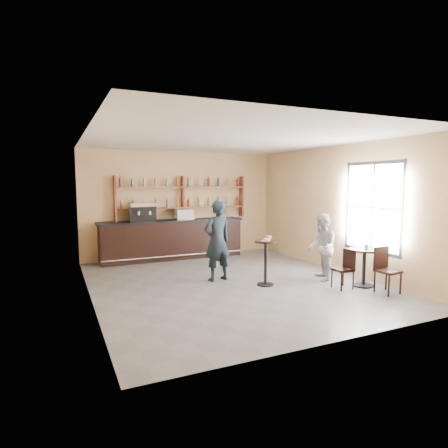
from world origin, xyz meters
name	(u,v)px	position (x,y,z in m)	size (l,w,h in m)	color
floor	(231,283)	(0.00, 0.00, 0.00)	(7.00, 7.00, 0.00)	slate
ceiling	(231,139)	(0.00, 0.00, 3.20)	(7.00, 7.00, 0.00)	white
wall_back	(182,204)	(0.00, 3.50, 1.60)	(7.00, 7.00, 0.00)	tan
wall_front	(340,231)	(0.00, -3.50, 1.60)	(7.00, 7.00, 0.00)	tan
wall_left	(88,218)	(-3.00, 0.00, 1.60)	(7.00, 7.00, 0.00)	tan
wall_right	(336,209)	(3.00, 0.00, 1.60)	(7.00, 7.00, 0.00)	tan
window_pane	(373,207)	(2.99, -1.20, 1.70)	(2.00, 2.00, 0.00)	white
window_frame	(373,207)	(2.99, -1.20, 1.70)	(0.04, 1.70, 2.10)	black
shelf_unit	(183,197)	(0.00, 3.37, 1.81)	(4.00, 0.26, 1.40)	brown
liquor_bottles	(183,192)	(0.00, 3.37, 1.98)	(3.68, 0.10, 1.00)	#8C5919
bar_counter	(172,239)	(-0.41, 3.15, 0.58)	(4.29, 0.84, 1.16)	black
espresso_machine	(143,212)	(-1.28, 3.15, 1.42)	(0.74, 0.47, 0.53)	black
pastry_case	(184,214)	(-0.05, 3.15, 1.31)	(0.51, 0.41, 0.30)	silver
pedestal_table	(266,263)	(0.61, -0.51, 0.50)	(0.48, 0.48, 1.00)	black
napkin	(266,241)	(0.61, -0.51, 1.00)	(0.17, 0.17, 0.00)	white
donut	(266,239)	(0.62, -0.52, 1.02)	(0.14, 0.14, 0.05)	#BE7145
cup_pedestal	(269,238)	(0.75, -0.41, 1.04)	(0.11, 0.11, 0.09)	white
man_main	(217,241)	(-0.19, 0.31, 0.93)	(0.68, 0.45, 1.87)	black
cafe_table	(364,268)	(2.52, -1.47, 0.41)	(0.65, 0.65, 0.83)	black
cup_cafe	(367,247)	(2.57, -1.47, 0.87)	(0.10, 0.10, 0.09)	white
chair_west	(343,269)	(1.97, -1.42, 0.42)	(0.37, 0.37, 0.85)	black
chair_south	(388,271)	(2.57, -2.07, 0.47)	(0.41, 0.41, 0.94)	black
patron_second	(322,247)	(2.02, -0.67, 0.78)	(0.76, 0.59, 1.55)	#A1A2A6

